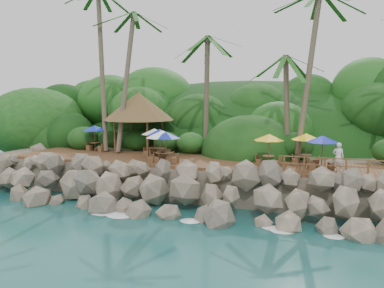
% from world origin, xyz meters
% --- Properties ---
extents(ground, '(140.00, 140.00, 0.00)m').
position_xyz_m(ground, '(0.00, 0.00, 0.00)').
color(ground, '#19514F').
rests_on(ground, ground).
extents(land_base, '(32.00, 25.20, 2.10)m').
position_xyz_m(land_base, '(0.00, 16.00, 1.05)').
color(land_base, gray).
rests_on(land_base, ground).
extents(jungle_hill, '(44.80, 28.00, 15.40)m').
position_xyz_m(jungle_hill, '(0.00, 23.50, 0.00)').
color(jungle_hill, '#143811').
rests_on(jungle_hill, ground).
extents(seawall, '(29.00, 4.00, 2.30)m').
position_xyz_m(seawall, '(0.00, 2.00, 1.15)').
color(seawall, gray).
rests_on(seawall, ground).
extents(terrace, '(26.00, 5.00, 0.20)m').
position_xyz_m(terrace, '(0.00, 6.00, 2.20)').
color(terrace, brown).
rests_on(terrace, land_base).
extents(jungle_foliage, '(44.00, 16.00, 12.00)m').
position_xyz_m(jungle_foliage, '(0.00, 15.00, 0.00)').
color(jungle_foliage, '#143811').
rests_on(jungle_foliage, ground).
extents(foam_line, '(25.20, 0.80, 0.06)m').
position_xyz_m(foam_line, '(0.00, 0.30, 0.03)').
color(foam_line, white).
rests_on(foam_line, ground).
extents(palms, '(28.53, 7.20, 13.83)m').
position_xyz_m(palms, '(2.22, 8.51, 12.23)').
color(palms, brown).
rests_on(palms, ground).
extents(palapa, '(5.64, 5.64, 4.60)m').
position_xyz_m(palapa, '(-5.64, 9.32, 5.79)').
color(palapa, brown).
rests_on(palapa, ground).
extents(dining_clusters, '(18.86, 5.07, 2.02)m').
position_xyz_m(dining_clusters, '(0.25, 5.68, 3.98)').
color(dining_clusters, brown).
rests_on(dining_clusters, terrace).
extents(railing, '(6.10, 0.10, 1.00)m').
position_xyz_m(railing, '(9.11, 3.65, 2.91)').
color(railing, brown).
rests_on(railing, terrace).
extents(waiter, '(0.66, 0.47, 1.69)m').
position_xyz_m(waiter, '(9.26, 4.97, 3.15)').
color(waiter, white).
rests_on(waiter, terrace).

